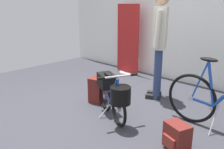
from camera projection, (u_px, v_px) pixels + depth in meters
ground_plane at (90, 114)px, 3.43m from camera, size 6.13×6.13×0.00m
back_wall at (179, 3)px, 4.61m from camera, size 6.13×0.10×3.08m
floor_banner_stand at (128, 43)px, 5.29m from camera, size 0.60×0.36×1.53m
folding_bike_foreground at (113, 93)px, 3.20m from camera, size 0.89×0.58×0.69m
display_bike_left at (221, 104)px, 2.87m from camera, size 1.44×0.53×1.00m
visitor_near_wall at (160, 38)px, 3.76m from camera, size 0.37×0.48×1.74m
backpack_on_floor at (177, 136)px, 2.59m from camera, size 0.31×0.29×0.30m
handbag_on_floor at (98, 90)px, 3.83m from camera, size 0.30×0.32×0.41m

